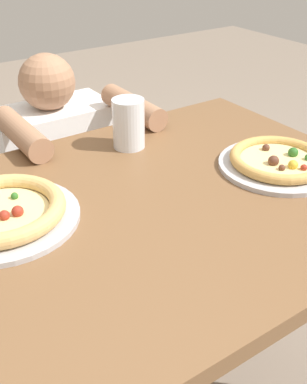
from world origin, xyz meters
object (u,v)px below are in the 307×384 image
water_cup_clear (129,123)px  diner_seated (61,196)px  pizza_near (278,161)px  pizza_far (2,212)px

water_cup_clear → diner_seated: diner_seated is taller
pizza_near → diner_seated: bearing=112.9°
pizza_far → water_cup_clear: bearing=21.4°
pizza_near → water_cup_clear: (-0.24, 0.32, 0.05)m
pizza_far → water_cup_clear: water_cup_clear is taller
pizza_near → diner_seated: diner_seated is taller
water_cup_clear → diner_seated: 0.57m
pizza_near → pizza_far: size_ratio=0.93×
pizza_near → pizza_far: bearing=166.4°
diner_seated → water_cup_clear: bearing=-81.8°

